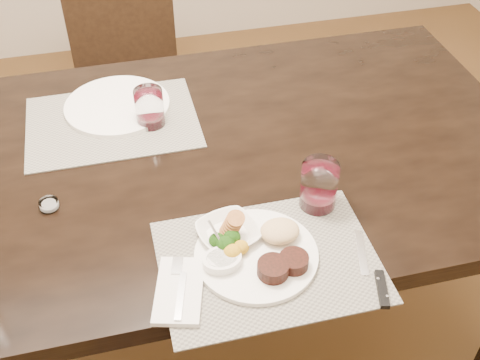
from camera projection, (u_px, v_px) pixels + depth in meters
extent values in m
plane|color=#4F3619|center=(174.00, 331.00, 2.03)|extent=(4.50, 4.50, 0.00)
cube|color=black|center=(154.00, 167.00, 1.54)|extent=(2.00, 1.00, 0.05)
cube|color=black|center=(391.00, 135.00, 2.26)|extent=(0.08, 0.08, 0.70)
cube|color=black|center=(132.00, 88.00, 2.36)|extent=(0.42, 0.42, 0.04)
cube|color=black|center=(97.00, 167.00, 2.34)|extent=(0.04, 0.04, 0.41)
cube|color=black|center=(188.00, 154.00, 2.41)|extent=(0.04, 0.04, 0.41)
cube|color=black|center=(92.00, 115.00, 2.60)|extent=(0.04, 0.04, 0.41)
cube|color=black|center=(174.00, 104.00, 2.67)|extent=(0.04, 0.04, 0.41)
cube|color=black|center=(119.00, 8.00, 2.33)|extent=(0.42, 0.04, 0.45)
cube|color=gray|center=(269.00, 261.00, 1.27)|extent=(0.46, 0.34, 0.00)
cube|color=gray|center=(112.00, 122.00, 1.65)|extent=(0.46, 0.34, 0.00)
cylinder|color=white|center=(256.00, 255.00, 1.28)|extent=(0.26, 0.26, 0.01)
cylinder|color=black|center=(273.00, 269.00, 1.22)|extent=(0.07, 0.07, 0.03)
cylinder|color=black|center=(294.00, 261.00, 1.24)|extent=(0.06, 0.06, 0.03)
ellipsoid|color=tan|center=(280.00, 231.00, 1.30)|extent=(0.09, 0.07, 0.04)
ellipsoid|color=#1C440D|center=(225.00, 245.00, 1.27)|extent=(0.04, 0.04, 0.03)
ellipsoid|color=gold|center=(232.00, 252.00, 1.25)|extent=(0.04, 0.04, 0.03)
cube|color=silver|center=(179.00, 290.00, 1.21)|extent=(0.13, 0.18, 0.01)
cube|color=white|center=(181.00, 296.00, 1.19)|extent=(0.04, 0.12, 0.00)
cube|color=white|center=(177.00, 266.00, 1.24)|extent=(0.03, 0.05, 0.00)
cube|color=white|center=(362.00, 252.00, 1.29)|extent=(0.05, 0.13, 0.00)
cube|color=black|center=(382.00, 289.00, 1.21)|extent=(0.04, 0.09, 0.01)
imported|color=white|center=(228.00, 233.00, 1.31)|extent=(0.16, 0.16, 0.03)
cylinder|color=#AD6936|center=(228.00, 226.00, 1.30)|extent=(0.04, 0.05, 0.04)
cylinder|color=white|center=(222.00, 263.00, 1.25)|extent=(0.08, 0.08, 0.03)
cylinder|color=#0D3A0E|center=(222.00, 259.00, 1.24)|extent=(0.07, 0.07, 0.01)
cube|color=white|center=(216.00, 234.00, 1.27)|extent=(0.01, 0.05, 0.04)
cylinder|color=silver|center=(319.00, 185.00, 1.36)|extent=(0.08, 0.08, 0.12)
cylinder|color=#39050E|center=(317.00, 199.00, 1.39)|extent=(0.07, 0.07, 0.03)
cylinder|color=white|center=(117.00, 105.00, 1.69)|extent=(0.29, 0.29, 0.01)
cylinder|color=silver|center=(149.00, 107.00, 1.60)|extent=(0.08, 0.08, 0.11)
cylinder|color=#39050E|center=(151.00, 119.00, 1.63)|extent=(0.06, 0.06, 0.03)
cylinder|color=silver|center=(49.00, 205.00, 1.39)|extent=(0.04, 0.04, 0.02)
cylinder|color=white|center=(49.00, 206.00, 1.39)|extent=(0.03, 0.03, 0.01)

